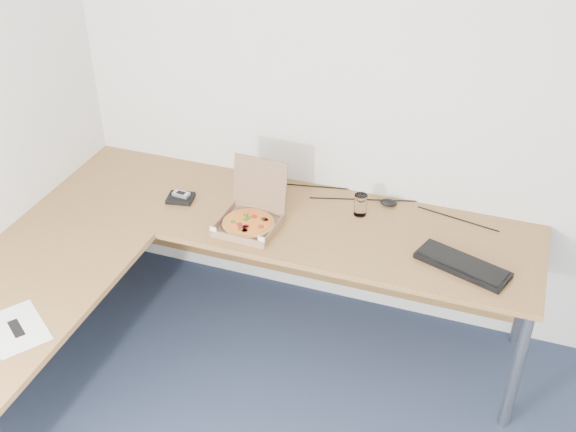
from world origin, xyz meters
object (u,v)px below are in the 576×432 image
at_px(desk, 191,257).
at_px(wallet, 181,198).
at_px(drinking_glass, 360,205).
at_px(pizza_box, 249,220).
at_px(keyboard, 462,265).

height_order(desk, wallet, wallet).
bearing_deg(desk, drinking_glass, 40.48).
relative_size(desk, wallet, 19.01).
bearing_deg(pizza_box, wallet, 169.81).
xyz_separation_m(pizza_box, keyboard, (1.03, 0.01, -0.02)).
bearing_deg(wallet, pizza_box, -23.30).
xyz_separation_m(desk, drinking_glass, (0.66, 0.57, 0.09)).
relative_size(desk, keyboard, 5.92).
height_order(desk, pizza_box, pizza_box).
xyz_separation_m(desk, keyboard, (1.21, 0.30, 0.04)).
bearing_deg(pizza_box, drinking_glass, 32.29).
xyz_separation_m(keyboard, wallet, (-1.45, 0.09, -0.00)).
bearing_deg(wallet, desk, -68.35).
height_order(pizza_box, wallet, pizza_box).
xyz_separation_m(desk, pizza_box, (0.18, 0.29, 0.06)).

